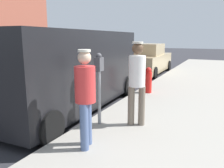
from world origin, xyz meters
TOP-DOWN VIEW (x-y plane):
  - ground_plane at (0.00, 0.00)m, footprint 80.00×80.00m
  - sidewalk_slab at (3.50, 0.00)m, footprint 5.00×32.00m
  - parking_meter_near at (1.35, -0.67)m, footprint 0.14×0.18m
  - pedestrian_in_red at (1.67, -1.71)m, footprint 0.34×0.35m
  - pedestrian_in_white at (2.08, -0.38)m, footprint 0.35×0.34m
  - parked_van at (-0.15, 0.34)m, footprint 2.26×5.26m
  - parked_sedan_ahead at (-0.17, 7.57)m, footprint 1.98×4.42m
  - fire_hydrant at (1.45, 2.56)m, footprint 0.24×0.24m

SIDE VIEW (x-z plane):
  - ground_plane at x=0.00m, z-range 0.00..0.00m
  - sidewalk_slab at x=3.50m, z-range 0.00..0.15m
  - fire_hydrant at x=1.45m, z-range 0.14..1.00m
  - parked_sedan_ahead at x=-0.17m, z-range -0.08..1.57m
  - pedestrian_in_red at x=1.67m, z-range 0.27..1.91m
  - parked_van at x=-0.15m, z-range 0.08..2.23m
  - pedestrian_in_white at x=2.08m, z-range 0.28..2.03m
  - parking_meter_near at x=1.35m, z-range 0.42..1.94m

